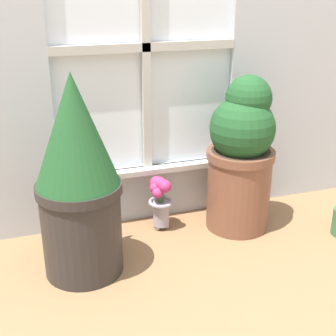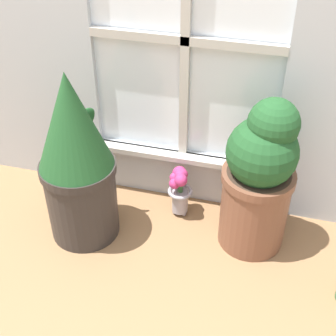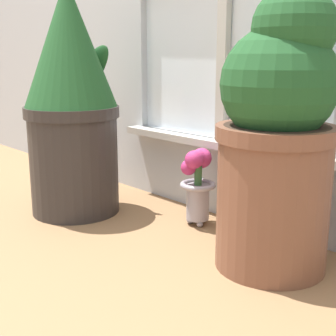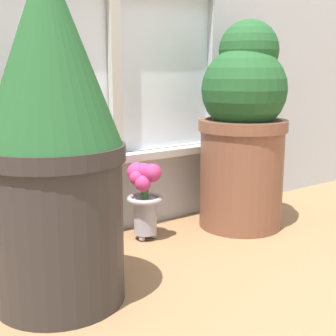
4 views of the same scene
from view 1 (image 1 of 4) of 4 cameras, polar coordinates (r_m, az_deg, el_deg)
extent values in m
plane|color=olive|center=(1.68, 4.16, -15.86)|extent=(10.00, 10.00, 0.00)
cube|color=#B2B7BC|center=(2.16, -2.54, -2.68)|extent=(0.78, 0.05, 0.26)
cube|color=white|center=(1.99, -2.96, 14.61)|extent=(0.78, 0.02, 1.04)
cube|color=#BCB7AD|center=(1.97, -2.74, 14.51)|extent=(0.04, 0.02, 1.04)
cube|color=#BCB7AD|center=(1.97, -2.74, 14.51)|extent=(0.78, 0.02, 0.04)
cube|color=#BCB7AD|center=(2.08, -2.25, -0.26)|extent=(0.84, 0.06, 0.02)
cylinder|color=#2D2826|center=(1.77, -10.44, -7.19)|extent=(0.29, 0.29, 0.36)
cylinder|color=#2D2826|center=(1.69, -10.81, -2.41)|extent=(0.31, 0.31, 0.04)
cylinder|color=#38281E|center=(1.69, -10.85, -2.01)|extent=(0.27, 0.27, 0.01)
cone|color=#1E4C23|center=(1.62, -11.36, 4.59)|extent=(0.30, 0.30, 0.40)
ellipsoid|color=#1E4C23|center=(1.73, -12.71, 2.19)|extent=(0.22, 0.11, 0.24)
cylinder|color=brown|center=(2.07, 8.60, -2.53)|extent=(0.27, 0.27, 0.36)
cylinder|color=brown|center=(2.01, 8.86, 1.66)|extent=(0.29, 0.29, 0.04)
cylinder|color=#38281E|center=(2.00, 8.88, 2.01)|extent=(0.25, 0.25, 0.01)
sphere|color=#1E4C23|center=(1.97, 9.05, 4.78)|extent=(0.27, 0.27, 0.27)
sphere|color=#1E4C23|center=(1.96, 9.80, 8.37)|extent=(0.19, 0.19, 0.19)
ellipsoid|color=#1E4C23|center=(2.01, 6.94, 4.84)|extent=(0.17, 0.13, 0.22)
sphere|color=#99939E|center=(2.12, -1.05, -6.75)|extent=(0.02, 0.02, 0.02)
sphere|color=#99939E|center=(2.08, -1.33, -7.34)|extent=(0.02, 0.02, 0.02)
sphere|color=#99939E|center=(2.09, -0.13, -7.15)|extent=(0.02, 0.02, 0.02)
cylinder|color=#99939E|center=(2.07, -0.85, -5.54)|extent=(0.07, 0.07, 0.11)
torus|color=#99939E|center=(2.04, -0.85, -4.16)|extent=(0.11, 0.11, 0.02)
cylinder|color=#386633|center=(2.03, -0.86, -3.39)|extent=(0.02, 0.02, 0.06)
sphere|color=#B22D66|center=(2.01, -0.87, -1.96)|extent=(0.05, 0.05, 0.05)
sphere|color=#B22D66|center=(2.02, -0.89, -1.80)|extent=(0.05, 0.05, 0.05)
sphere|color=#B22D66|center=(2.03, -1.38, -1.87)|extent=(0.06, 0.06, 0.06)
sphere|color=#B22D66|center=(2.01, -1.65, -2.46)|extent=(0.04, 0.04, 0.04)
sphere|color=#B22D66|center=(1.99, -1.30, -3.07)|extent=(0.05, 0.05, 0.05)
sphere|color=#B22D66|center=(1.98, -0.38, -2.25)|extent=(0.06, 0.06, 0.06)
camera|label=2|loc=(1.03, 71.09, 34.03)|focal=50.00mm
camera|label=3|loc=(1.76, 43.28, -1.08)|focal=50.00mm
camera|label=4|loc=(0.81, -30.85, -21.07)|focal=50.00mm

